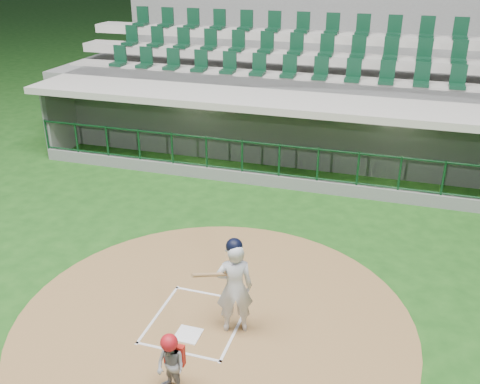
{
  "coord_description": "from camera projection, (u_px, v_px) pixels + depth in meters",
  "views": [
    {
      "loc": [
        3.08,
        -7.5,
        6.14
      ],
      "look_at": [
        -0.09,
        2.6,
        1.3
      ],
      "focal_mm": 40.0,
      "sensor_mm": 36.0,
      "label": 1
    }
  ],
  "objects": [
    {
      "name": "batter_box_chalk",
      "position": [
        197.0,
        321.0,
        9.63
      ],
      "size": [
        1.55,
        1.8,
        0.01
      ],
      "color": "white",
      "rests_on": "ground"
    },
    {
      "name": "catcher",
      "position": [
        171.0,
        364.0,
        7.88
      ],
      "size": [
        0.6,
        0.54,
        1.08
      ],
      "color": "gray",
      "rests_on": "dirt_circle"
    },
    {
      "name": "home_plate",
      "position": [
        188.0,
        335.0,
        9.28
      ],
      "size": [
        0.43,
        0.43,
        0.02
      ],
      "primitive_type": "cube",
      "color": "white",
      "rests_on": "dirt_circle"
    },
    {
      "name": "seating_deck",
      "position": [
        313.0,
        95.0,
        18.77
      ],
      "size": [
        17.0,
        6.72,
        5.15
      ],
      "color": "slate",
      "rests_on": "ground"
    },
    {
      "name": "batter",
      "position": [
        234.0,
        286.0,
        9.07
      ],
      "size": [
        0.91,
        0.95,
        1.82
      ],
      "color": "silver",
      "rests_on": "dirt_circle"
    },
    {
      "name": "dugout_structure",
      "position": [
        297.0,
        135.0,
        16.28
      ],
      "size": [
        16.4,
        3.7,
        3.0
      ],
      "color": "slate",
      "rests_on": "ground"
    },
    {
      "name": "dirt_circle",
      "position": [
        214.0,
        321.0,
        9.64
      ],
      "size": [
        7.2,
        7.2,
        0.01
      ],
      "primitive_type": "cylinder",
      "color": "brown",
      "rests_on": "ground"
    },
    {
      "name": "ground",
      "position": [
        203.0,
        312.0,
        9.9
      ],
      "size": [
        120.0,
        120.0,
        0.0
      ],
      "primitive_type": "plane",
      "color": "#194814",
      "rests_on": "ground"
    }
  ]
}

